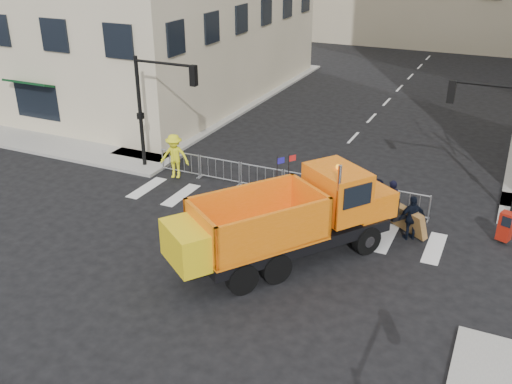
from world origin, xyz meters
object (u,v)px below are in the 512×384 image
at_px(cop_a, 391,200).
at_px(newspaper_box, 505,226).
at_px(plow_truck, 287,218).
at_px(cop_b, 377,198).
at_px(cop_c, 412,218).
at_px(worker, 175,156).

bearing_deg(cop_a, newspaper_box, 173.86).
distance_m(plow_truck, newspaper_box, 8.20).
height_order(plow_truck, newspaper_box, plow_truck).
distance_m(cop_b, newspaper_box, 4.80).
bearing_deg(plow_truck, cop_a, 5.63).
distance_m(cop_a, cop_c, 1.58).
xyz_separation_m(plow_truck, worker, (-7.27, 4.32, -0.44)).
bearing_deg(plow_truck, worker, 94.82).
xyz_separation_m(cop_a, worker, (-9.87, -0.20, 0.32)).
bearing_deg(worker, newspaper_box, -13.75).
bearing_deg(cop_b, worker, 35.89).
relative_size(plow_truck, cop_b, 5.46).
distance_m(cop_c, worker, 10.95).
bearing_deg(cop_b, newspaper_box, -145.93).
xyz_separation_m(worker, newspaper_box, (14.08, 0.15, -0.48)).
bearing_deg(plow_truck, newspaper_box, -21.19).
height_order(cop_b, cop_c, cop_c).
xyz_separation_m(plow_truck, cop_c, (3.64, 3.33, -0.75)).
xyz_separation_m(cop_c, worker, (-10.91, 0.99, 0.31)).
relative_size(cop_b, cop_c, 0.95).
bearing_deg(cop_b, cop_c, 178.39).
bearing_deg(newspaper_box, worker, -159.46).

